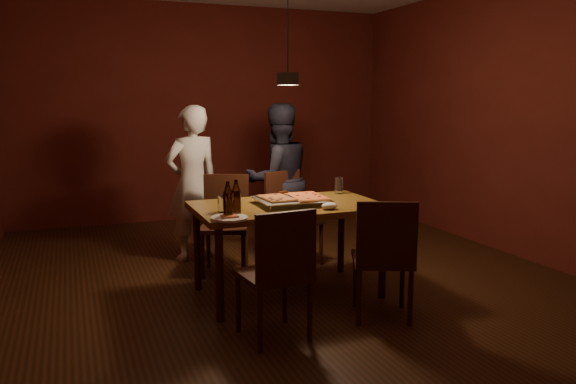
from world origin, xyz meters
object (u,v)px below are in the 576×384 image
object	(u,v)px
chair_far_right	(289,209)
pizza_tray	(291,201)
dining_table	(288,213)
plate_slice	(229,218)
chair_near_left	(279,263)
diner_white	(192,183)
chair_far_left	(225,214)
chair_near_right	(384,249)
beer_bottle_a	(228,200)
beer_bottle_b	(236,197)
diner_dark	(278,180)
pendant_lamp	(288,78)

from	to	relation	value
chair_far_right	pizza_tray	xyz separation A→B (m)	(-0.31, -0.84, 0.24)
dining_table	plate_slice	bearing A→B (deg)	-147.33
chair_near_left	diner_white	world-z (taller)	diner_white
chair_far_left	chair_near_right	xyz separation A→B (m)	(0.74, -1.59, 0.00)
dining_table	pizza_tray	world-z (taller)	pizza_tray
beer_bottle_a	beer_bottle_b	distance (m)	0.12
chair_near_left	beer_bottle_a	distance (m)	0.64
dining_table	beer_bottle_a	distance (m)	0.72
pizza_tray	diner_dark	xyz separation A→B (m)	(0.32, 1.17, -0.00)
beer_bottle_b	plate_slice	world-z (taller)	beer_bottle_b
beer_bottle_b	chair_near_right	bearing A→B (deg)	-29.51
plate_slice	diner_dark	world-z (taller)	diner_dark
dining_table	pendant_lamp	size ratio (longest dim) A/B	1.36
pizza_tray	diner_white	size ratio (longest dim) A/B	0.36
chair_far_right	chair_near_right	bearing A→B (deg)	75.10
pizza_tray	chair_near_left	bearing A→B (deg)	-118.13
beer_bottle_b	pendant_lamp	bearing A→B (deg)	39.35
chair_near_right	diner_white	world-z (taller)	diner_white
dining_table	pizza_tray	bearing A→B (deg)	-15.64
diner_white	pizza_tray	bearing A→B (deg)	97.65
chair_far_right	diner_dark	size ratio (longest dim) A/B	0.34
pendant_lamp	chair_far_right	bearing A→B (deg)	67.56
chair_far_left	diner_dark	distance (m)	0.78
chair_near_left	beer_bottle_a	xyz separation A→B (m)	(-0.20, 0.50, 0.35)
dining_table	chair_far_right	world-z (taller)	chair_far_right
dining_table	diner_dark	xyz separation A→B (m)	(0.34, 1.16, 0.10)
dining_table	beer_bottle_b	size ratio (longest dim) A/B	5.76
pizza_tray	beer_bottle_b	size ratio (longest dim) A/B	2.11
chair_far_left	diner_white	xyz separation A→B (m)	(-0.20, 0.50, 0.23)
chair_far_left	pendant_lamp	size ratio (longest dim) A/B	0.49
dining_table	pendant_lamp	bearing A→B (deg)	68.86
chair_far_right	pendant_lamp	world-z (taller)	pendant_lamp
pendant_lamp	chair_near_left	bearing A→B (deg)	-114.21
chair_far_left	beer_bottle_b	size ratio (longest dim) A/B	2.09
plate_slice	diner_dark	size ratio (longest dim) A/B	0.17
chair_far_left	plate_slice	bearing A→B (deg)	97.70
chair_near_left	plate_slice	world-z (taller)	chair_near_left
chair_far_right	diner_dark	xyz separation A→B (m)	(0.01, 0.33, 0.24)
chair_near_left	plate_slice	distance (m)	0.55
plate_slice	chair_near_left	bearing A→B (deg)	-66.76
chair_far_left	pendant_lamp	bearing A→B (deg)	146.12
plate_slice	diner_dark	distance (m)	1.80
dining_table	chair_far_left	size ratio (longest dim) A/B	2.76
chair_near_left	diner_white	xyz separation A→B (m)	(-0.11, 2.14, 0.23)
beer_bottle_b	diner_white	size ratio (longest dim) A/B	0.17
chair_near_left	diner_dark	bearing A→B (deg)	63.52
chair_near_right	chair_far_right	bearing A→B (deg)	116.84
plate_slice	dining_table	bearing A→B (deg)	32.67
chair_far_left	beer_bottle_a	distance (m)	1.23
plate_slice	diner_dark	bearing A→B (deg)	58.74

